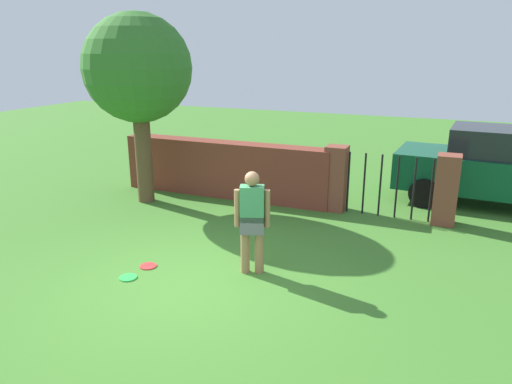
% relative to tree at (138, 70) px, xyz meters
% --- Properties ---
extents(ground_plane, '(40.00, 40.00, 0.00)m').
position_rel_tree_xyz_m(ground_plane, '(2.99, -3.24, -2.91)').
color(ground_plane, '#3D7528').
extents(brick_wall, '(5.06, 0.50, 1.30)m').
position_rel_tree_xyz_m(brick_wall, '(1.49, 1.05, -2.26)').
color(brick_wall, brown).
rests_on(brick_wall, ground).
extents(tree, '(2.30, 2.30, 4.11)m').
position_rel_tree_xyz_m(tree, '(0.00, 0.00, 0.00)').
color(tree, brown).
rests_on(tree, ground).
extents(person, '(0.51, 0.33, 1.62)m').
position_rel_tree_xyz_m(person, '(3.68, -2.41, -2.01)').
color(person, '#9E704C').
rests_on(person, ground).
extents(fence_gate, '(2.63, 0.44, 1.40)m').
position_rel_tree_xyz_m(fence_gate, '(5.22, 1.05, -2.21)').
color(fence_gate, brown).
rests_on(fence_gate, ground).
extents(car, '(4.30, 2.13, 1.72)m').
position_rel_tree_xyz_m(car, '(7.29, 2.75, -2.05)').
color(car, '#0C4C2D').
rests_on(car, ground).
extents(frisbee_green, '(0.27, 0.27, 0.02)m').
position_rel_tree_xyz_m(frisbee_green, '(2.02, -3.33, -2.90)').
color(frisbee_green, green).
rests_on(frisbee_green, ground).
extents(frisbee_red, '(0.27, 0.27, 0.02)m').
position_rel_tree_xyz_m(frisbee_red, '(2.06, -2.88, -2.90)').
color(frisbee_red, red).
rests_on(frisbee_red, ground).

